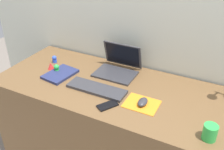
{
  "coord_description": "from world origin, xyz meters",
  "views": [
    {
      "loc": [
        0.65,
        -1.34,
        1.7
      ],
      "look_at": [
        -0.03,
        0.0,
        0.83
      ],
      "focal_mm": 41.2,
      "sensor_mm": 36.0,
      "label": 1
    }
  ],
  "objects_px": {
    "laptop": "(119,65)",
    "keyboard": "(97,89)",
    "toy_figurine_red": "(51,66)",
    "notebook_pad": "(60,74)",
    "toy_figurine_green": "(57,68)",
    "toy_figurine_blue": "(54,59)",
    "mouse": "(143,102)",
    "cell_phone": "(107,105)",
    "coffee_mug": "(210,132)"
  },
  "relations": [
    {
      "from": "toy_figurine_red",
      "to": "toy_figurine_green",
      "type": "bearing_deg",
      "value": -17.32
    },
    {
      "from": "keyboard",
      "to": "toy_figurine_blue",
      "type": "distance_m",
      "value": 0.55
    },
    {
      "from": "keyboard",
      "to": "coffee_mug",
      "type": "height_order",
      "value": "coffee_mug"
    },
    {
      "from": "toy_figurine_green",
      "to": "toy_figurine_red",
      "type": "distance_m",
      "value": 0.08
    },
    {
      "from": "mouse",
      "to": "toy_figurine_red",
      "type": "relative_size",
      "value": 1.79
    },
    {
      "from": "notebook_pad",
      "to": "toy_figurine_red",
      "type": "distance_m",
      "value": 0.13
    },
    {
      "from": "laptop",
      "to": "coffee_mug",
      "type": "distance_m",
      "value": 0.85
    },
    {
      "from": "mouse",
      "to": "toy_figurine_red",
      "type": "distance_m",
      "value": 0.81
    },
    {
      "from": "laptop",
      "to": "mouse",
      "type": "relative_size",
      "value": 3.12
    },
    {
      "from": "keyboard",
      "to": "cell_phone",
      "type": "bearing_deg",
      "value": -40.01
    },
    {
      "from": "mouse",
      "to": "notebook_pad",
      "type": "relative_size",
      "value": 0.4
    },
    {
      "from": "toy_figurine_red",
      "to": "notebook_pad",
      "type": "bearing_deg",
      "value": -21.13
    },
    {
      "from": "laptop",
      "to": "keyboard",
      "type": "height_order",
      "value": "laptop"
    },
    {
      "from": "notebook_pad",
      "to": "toy_figurine_blue",
      "type": "relative_size",
      "value": 4.07
    },
    {
      "from": "toy_figurine_green",
      "to": "toy_figurine_red",
      "type": "height_order",
      "value": "toy_figurine_green"
    },
    {
      "from": "toy_figurine_green",
      "to": "notebook_pad",
      "type": "bearing_deg",
      "value": -26.78
    },
    {
      "from": "toy_figurine_red",
      "to": "toy_figurine_blue",
      "type": "bearing_deg",
      "value": 113.09
    },
    {
      "from": "toy_figurine_red",
      "to": "keyboard",
      "type": "bearing_deg",
      "value": -11.85
    },
    {
      "from": "toy_figurine_green",
      "to": "toy_figurine_red",
      "type": "relative_size",
      "value": 1.24
    },
    {
      "from": "laptop",
      "to": "keyboard",
      "type": "bearing_deg",
      "value": -93.97
    },
    {
      "from": "notebook_pad",
      "to": "toy_figurine_blue",
      "type": "xyz_separation_m",
      "value": [
        -0.17,
        0.15,
        0.02
      ]
    },
    {
      "from": "laptop",
      "to": "keyboard",
      "type": "xyz_separation_m",
      "value": [
        -0.02,
        -0.3,
        -0.04
      ]
    },
    {
      "from": "keyboard",
      "to": "toy_figurine_blue",
      "type": "height_order",
      "value": "toy_figurine_blue"
    },
    {
      "from": "laptop",
      "to": "notebook_pad",
      "type": "height_order",
      "value": "laptop"
    },
    {
      "from": "keyboard",
      "to": "coffee_mug",
      "type": "relative_size",
      "value": 4.63
    },
    {
      "from": "mouse",
      "to": "toy_figurine_red",
      "type": "bearing_deg",
      "value": 172.09
    },
    {
      "from": "mouse",
      "to": "toy_figurine_green",
      "type": "relative_size",
      "value": 1.45
    },
    {
      "from": "keyboard",
      "to": "mouse",
      "type": "xyz_separation_m",
      "value": [
        0.34,
        -0.01,
        0.01
      ]
    },
    {
      "from": "mouse",
      "to": "notebook_pad",
      "type": "xyz_separation_m",
      "value": [
        -0.68,
        0.06,
        -0.01
      ]
    },
    {
      "from": "laptop",
      "to": "coffee_mug",
      "type": "relative_size",
      "value": 3.39
    },
    {
      "from": "toy_figurine_blue",
      "to": "toy_figurine_red",
      "type": "distance_m",
      "value": 0.11
    },
    {
      "from": "keyboard",
      "to": "mouse",
      "type": "bearing_deg",
      "value": -2.39
    },
    {
      "from": "mouse",
      "to": "coffee_mug",
      "type": "bearing_deg",
      "value": -16.25
    },
    {
      "from": "cell_phone",
      "to": "toy_figurine_red",
      "type": "relative_size",
      "value": 2.39
    },
    {
      "from": "keyboard",
      "to": "toy_figurine_red",
      "type": "height_order",
      "value": "toy_figurine_red"
    },
    {
      "from": "toy_figurine_blue",
      "to": "toy_figurine_red",
      "type": "bearing_deg",
      "value": -66.91
    },
    {
      "from": "toy_figurine_red",
      "to": "laptop",
      "type": "bearing_deg",
      "value": 22.47
    },
    {
      "from": "keyboard",
      "to": "mouse",
      "type": "relative_size",
      "value": 4.27
    },
    {
      "from": "toy_figurine_green",
      "to": "coffee_mug",
      "type": "bearing_deg",
      "value": -10.36
    },
    {
      "from": "notebook_pad",
      "to": "toy_figurine_red",
      "type": "relative_size",
      "value": 4.48
    },
    {
      "from": "coffee_mug",
      "to": "toy_figurine_red",
      "type": "xyz_separation_m",
      "value": [
        -1.21,
        0.23,
        -0.02
      ]
    },
    {
      "from": "keyboard",
      "to": "coffee_mug",
      "type": "bearing_deg",
      "value": -10.16
    },
    {
      "from": "keyboard",
      "to": "cell_phone",
      "type": "relative_size",
      "value": 3.2
    },
    {
      "from": "coffee_mug",
      "to": "toy_figurine_green",
      "type": "relative_size",
      "value": 1.34
    },
    {
      "from": "cell_phone",
      "to": "toy_figurine_green",
      "type": "distance_m",
      "value": 0.57
    },
    {
      "from": "keyboard",
      "to": "notebook_pad",
      "type": "distance_m",
      "value": 0.34
    },
    {
      "from": "cell_phone",
      "to": "coffee_mug",
      "type": "height_order",
      "value": "coffee_mug"
    },
    {
      "from": "laptop",
      "to": "cell_phone",
      "type": "xyz_separation_m",
      "value": [
        0.13,
        -0.42,
        -0.05
      ]
    },
    {
      "from": "notebook_pad",
      "to": "toy_figurine_green",
      "type": "distance_m",
      "value": 0.06
    },
    {
      "from": "coffee_mug",
      "to": "toy_figurine_green",
      "type": "bearing_deg",
      "value": 169.64
    }
  ]
}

